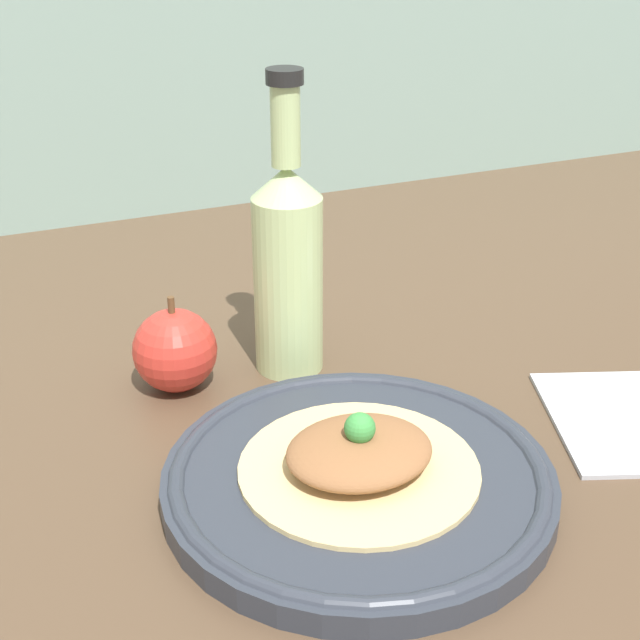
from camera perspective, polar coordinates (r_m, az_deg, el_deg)
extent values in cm
cube|color=brown|center=(77.86, 5.47, -5.81)|extent=(180.00, 110.00, 4.00)
cylinder|color=#2D333D|center=(64.28, 2.48, -10.31)|extent=(27.90, 27.90, 1.89)
torus|color=#2D333D|center=(63.89, 2.49, -9.84)|extent=(26.99, 26.99, 1.33)
cylinder|color=#D6BC7F|center=(63.60, 2.50, -9.48)|extent=(17.10, 17.10, 0.40)
ellipsoid|color=brown|center=(62.75, 2.53, -8.40)|extent=(10.49, 8.92, 2.54)
sphere|color=green|center=(61.67, 2.56, -6.93)|extent=(2.20, 2.20, 2.20)
cylinder|color=#B7D18E|center=(76.80, -2.05, 2.23)|extent=(6.00, 6.00, 15.80)
cone|color=#B7D18E|center=(73.50, -2.16, 8.82)|extent=(6.00, 6.00, 2.70)
cylinder|color=#B7D18E|center=(72.23, -2.22, 12.31)|extent=(2.40, 2.40, 6.54)
cylinder|color=black|center=(71.39, -2.28, 15.33)|extent=(3.00, 3.00, 1.20)
sphere|color=red|center=(76.28, -9.27, -1.92)|extent=(7.18, 7.18, 7.18)
cylinder|color=brown|center=(74.43, -9.50, 0.89)|extent=(0.57, 0.57, 1.61)
cube|color=#B7BCC6|center=(76.56, 19.74, -5.92)|extent=(18.28, 18.87, 0.80)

